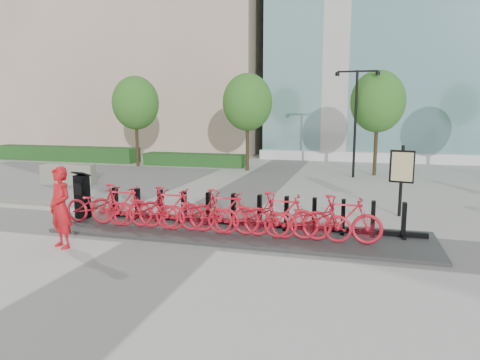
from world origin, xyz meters
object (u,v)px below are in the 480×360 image
(kiosk, at_px, (82,196))
(jersey_barrier, at_px, (68,174))
(worker_red, at_px, (60,207))
(bike_0, at_px, (97,205))
(map_sign, at_px, (402,170))

(kiosk, xyz_separation_m, jersey_barrier, (-4.47, 5.27, -0.30))
(kiosk, xyz_separation_m, worker_red, (1.06, -2.27, 0.21))
(worker_red, bearing_deg, kiosk, 138.36)
(bike_0, bearing_deg, worker_red, -171.44)
(worker_red, xyz_separation_m, map_sign, (7.78, 5.25, 0.47))
(kiosk, distance_m, jersey_barrier, 6.91)
(bike_0, distance_m, jersey_barrier, 7.77)
(kiosk, bearing_deg, worker_red, -57.44)
(map_sign, bearing_deg, worker_red, -133.10)
(kiosk, bearing_deg, bike_0, -22.40)
(bike_0, height_order, kiosk, kiosk)
(kiosk, relative_size, worker_red, 0.72)
(bike_0, height_order, worker_red, worker_red)
(worker_red, height_order, map_sign, map_sign)
(worker_red, distance_m, map_sign, 9.40)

